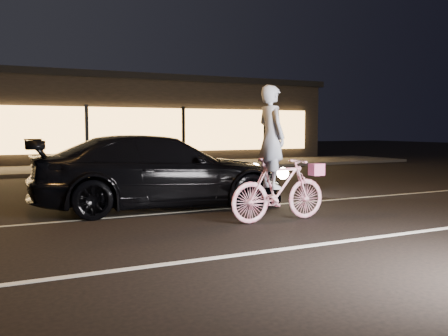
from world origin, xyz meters
TOP-DOWN VIEW (x-y plane):
  - ground at (0.00, 0.00)m, footprint 90.00×90.00m
  - lane_stripe_near at (0.00, -1.50)m, footprint 60.00×0.12m
  - lane_stripe_far at (0.00, 2.00)m, footprint 60.00×0.10m
  - sidewalk at (0.00, 13.00)m, footprint 30.00×4.00m
  - storefront at (0.00, 18.97)m, footprint 25.40×8.42m
  - cyclist at (0.47, 0.31)m, footprint 1.93×0.67m
  - sedan at (-0.89, 2.71)m, footprint 5.44×2.57m

SIDE VIEW (x-z plane):
  - ground at x=0.00m, z-range 0.00..0.00m
  - lane_stripe_near at x=0.00m, z-range 0.00..0.01m
  - lane_stripe_far at x=0.00m, z-range 0.00..0.01m
  - sidewalk at x=0.00m, z-range 0.00..0.12m
  - sedan at x=-0.89m, z-range 0.00..1.53m
  - cyclist at x=0.47m, z-range -0.35..2.08m
  - storefront at x=0.00m, z-range 0.05..4.25m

